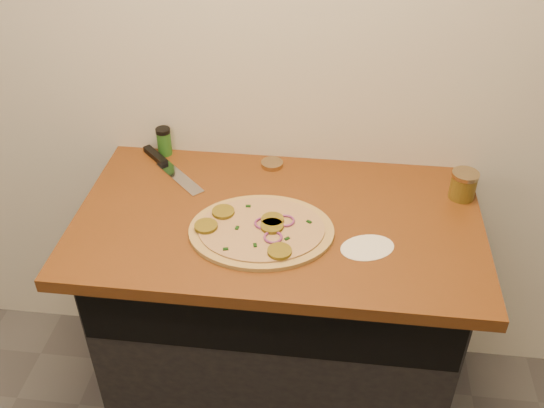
# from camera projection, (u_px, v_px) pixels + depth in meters

# --- Properties ---
(cabinet) EXTENTS (1.10, 0.60, 0.86)m
(cabinet) POSITION_uv_depth(u_px,v_px,m) (278.00, 318.00, 2.10)
(cabinet) COLOR black
(cabinet) RESTS_ON ground
(countertop) EXTENTS (1.20, 0.70, 0.04)m
(countertop) POSITION_uv_depth(u_px,v_px,m) (278.00, 221.00, 1.81)
(countertop) COLOR brown
(countertop) RESTS_ON cabinet
(pizza) EXTENTS (0.45, 0.45, 0.03)m
(pizza) POSITION_uv_depth(u_px,v_px,m) (261.00, 230.00, 1.72)
(pizza) COLOR tan
(pizza) RESTS_ON countertop
(chefs_knife) EXTENTS (0.26, 0.26, 0.02)m
(chefs_knife) POSITION_uv_depth(u_px,v_px,m) (167.00, 166.00, 2.00)
(chefs_knife) COLOR #B7BAC1
(chefs_knife) RESTS_ON countertop
(mason_jar_lid) EXTENTS (0.09, 0.09, 0.02)m
(mason_jar_lid) POSITION_uv_depth(u_px,v_px,m) (272.00, 164.00, 2.01)
(mason_jar_lid) COLOR tan
(mason_jar_lid) RESTS_ON countertop
(salsa_jar) EXTENTS (0.08, 0.08, 0.09)m
(salsa_jar) POSITION_uv_depth(u_px,v_px,m) (463.00, 185.00, 1.84)
(salsa_jar) COLOR maroon
(salsa_jar) RESTS_ON countertop
(spice_shaker) EXTENTS (0.05, 0.05, 0.10)m
(spice_shaker) POSITION_uv_depth(u_px,v_px,m) (164.00, 141.00, 2.04)
(spice_shaker) COLOR #25621F
(spice_shaker) RESTS_ON countertop
(flour_spill) EXTENTS (0.20, 0.20, 0.00)m
(flour_spill) POSITION_uv_depth(u_px,v_px,m) (367.00, 248.00, 1.68)
(flour_spill) COLOR white
(flour_spill) RESTS_ON countertop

